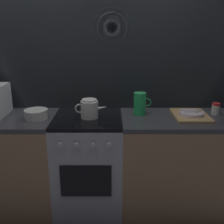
# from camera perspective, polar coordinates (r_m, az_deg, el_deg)

# --- Properties ---
(ground_plane) EXTENTS (8.00, 8.00, 0.00)m
(ground_plane) POSITION_cam_1_polar(r_m,az_deg,el_deg) (2.84, -4.69, -18.65)
(ground_plane) COLOR #2D2D33
(back_wall) EXTENTS (3.60, 0.05, 2.40)m
(back_wall) POSITION_cam_1_polar(r_m,az_deg,el_deg) (2.67, -4.79, 7.17)
(back_wall) COLOR gray
(back_wall) RESTS_ON ground_plane
(stove_unit) EXTENTS (0.60, 0.63, 0.90)m
(stove_unit) POSITION_cam_1_polar(r_m,az_deg,el_deg) (2.60, -4.94, -10.60)
(stove_unit) COLOR #9E9EA3
(stove_unit) RESTS_ON ground_plane
(counter_right) EXTENTS (1.20, 0.60, 0.90)m
(counter_right) POSITION_cam_1_polar(r_m,az_deg,el_deg) (2.69, 14.90, -10.24)
(counter_right) COLOR #997251
(counter_right) RESTS_ON ground_plane
(kettle) EXTENTS (0.28, 0.15, 0.17)m
(kettle) POSITION_cam_1_polar(r_m,az_deg,el_deg) (2.40, -4.82, 0.67)
(kettle) COLOR white
(kettle) RESTS_ON stove_unit
(mixing_bowl) EXTENTS (0.20, 0.20, 0.08)m
(mixing_bowl) POSITION_cam_1_polar(r_m,az_deg,el_deg) (2.47, -15.53, -0.43)
(mixing_bowl) COLOR silver
(mixing_bowl) RESTS_ON counter_left
(pitcher) EXTENTS (0.16, 0.11, 0.20)m
(pitcher) POSITION_cam_1_polar(r_m,az_deg,el_deg) (2.50, 5.62, 1.77)
(pitcher) COLOR green
(pitcher) RESTS_ON counter_right
(dish_pile) EXTENTS (0.30, 0.40, 0.06)m
(dish_pile) POSITION_cam_1_polar(r_m,az_deg,el_deg) (2.54, 15.77, -0.51)
(dish_pile) COLOR tan
(dish_pile) RESTS_ON counter_right
(spice_jar) EXTENTS (0.08, 0.08, 0.10)m
(spice_jar) POSITION_cam_1_polar(r_m,az_deg,el_deg) (2.67, 20.46, 0.64)
(spice_jar) COLOR silver
(spice_jar) RESTS_ON counter_right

